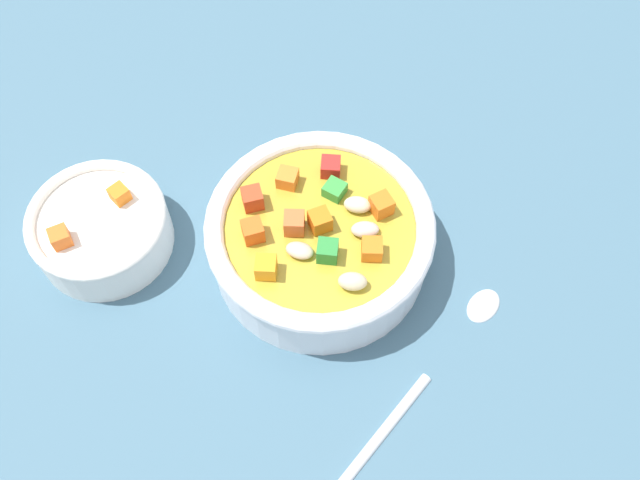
% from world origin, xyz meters
% --- Properties ---
extents(ground_plane, '(1.40, 1.40, 0.02)m').
position_xyz_m(ground_plane, '(0.00, 0.00, -0.01)').
color(ground_plane, '#42667A').
extents(soup_bowl_main, '(0.17, 0.17, 0.06)m').
position_xyz_m(soup_bowl_main, '(0.00, 0.00, 0.03)').
color(soup_bowl_main, white).
rests_on(soup_bowl_main, ground_plane).
extents(spoon, '(0.23, 0.05, 0.01)m').
position_xyz_m(spoon, '(0.06, 0.11, 0.00)').
color(spoon, silver).
rests_on(spoon, ground_plane).
extents(side_bowl_small, '(0.11, 0.11, 0.05)m').
position_xyz_m(side_bowl_small, '(0.08, -0.15, 0.02)').
color(side_bowl_small, white).
rests_on(side_bowl_small, ground_plane).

